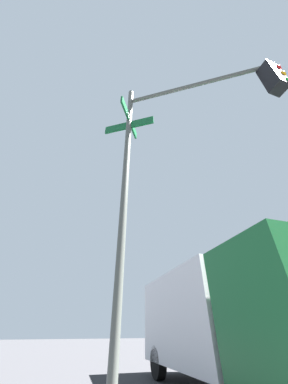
# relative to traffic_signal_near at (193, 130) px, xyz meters

# --- Properties ---
(traffic_signal_near) EXTENTS (2.29, 3.14, 6.49)m
(traffic_signal_near) POSITION_rel_traffic_signal_near_xyz_m (0.00, 0.00, 0.00)
(traffic_signal_near) COLOR #474C47
(traffic_signal_near) RESTS_ON ground_plane
(box_truck_second) EXTENTS (8.01, 2.93, 3.32)m
(box_truck_second) POSITION_rel_traffic_signal_near_xyz_m (-4.34, 3.06, -2.75)
(box_truck_second) COLOR #19592D
(box_truck_second) RESTS_ON ground_plane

